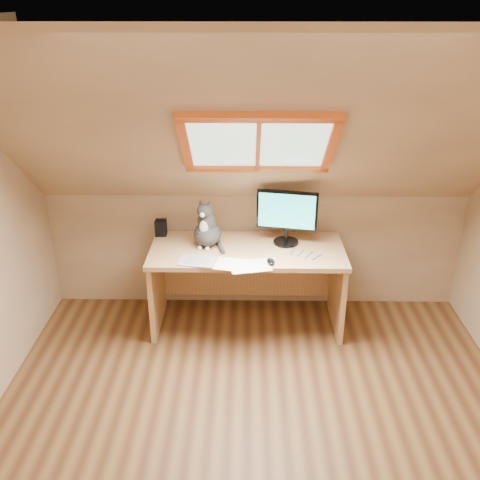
{
  "coord_description": "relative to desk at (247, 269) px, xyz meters",
  "views": [
    {
      "loc": [
        -0.07,
        -2.41,
        2.51
      ],
      "look_at": [
        -0.12,
        1.0,
        0.94
      ],
      "focal_mm": 40.0,
      "sensor_mm": 36.0,
      "label": 1
    }
  ],
  "objects": [
    {
      "name": "ground",
      "position": [
        0.07,
        -1.45,
        -0.48
      ],
      "size": [
        3.5,
        3.5,
        0.0
      ],
      "primitive_type": "plane",
      "color": "brown",
      "rests_on": "ground"
    },
    {
      "name": "room_shell",
      "position": [
        0.07,
        -1.54,
        0.95
      ],
      "size": [
        3.52,
        3.52,
        2.41
      ],
      "color": "tan",
      "rests_on": "ground"
    },
    {
      "name": "desk",
      "position": [
        0.0,
        0.0,
        0.0
      ],
      "size": [
        1.53,
        0.67,
        0.7
      ],
      "color": "tan",
      "rests_on": "ground"
    },
    {
      "name": "monitor",
      "position": [
        0.31,
        0.03,
        0.47
      ],
      "size": [
        0.48,
        0.2,
        0.44
      ],
      "color": "black",
      "rests_on": "desk"
    },
    {
      "name": "cat",
      "position": [
        -0.32,
        -0.01,
        0.36
      ],
      "size": [
        0.27,
        0.31,
        0.4
      ],
      "color": "#393432",
      "rests_on": "desk"
    },
    {
      "name": "desk_speaker",
      "position": [
        -0.71,
        0.18,
        0.28
      ],
      "size": [
        0.09,
        0.09,
        0.13
      ],
      "primitive_type": "cube",
      "rotation": [
        0.0,
        0.0,
        0.02
      ],
      "color": "black",
      "rests_on": "desk"
    },
    {
      "name": "graphics_tablet",
      "position": [
        -0.37,
        -0.3,
        0.22
      ],
      "size": [
        0.29,
        0.23,
        0.01
      ],
      "primitive_type": "cube",
      "rotation": [
        0.0,
        0.0,
        -0.17
      ],
      "color": "#B2B2B7",
      "rests_on": "desk"
    },
    {
      "name": "mouse",
      "position": [
        0.18,
        -0.32,
        0.23
      ],
      "size": [
        0.07,
        0.11,
        0.03
      ],
      "primitive_type": "ellipsoid",
      "rotation": [
        0.0,
        0.0,
        0.13
      ],
      "color": "black",
      "rests_on": "desk"
    },
    {
      "name": "papers",
      "position": [
        -0.07,
        -0.33,
        0.22
      ],
      "size": [
        0.33,
        0.27,
        0.0
      ],
      "color": "white",
      "rests_on": "desk"
    },
    {
      "name": "cables",
      "position": [
        0.35,
        -0.18,
        0.22
      ],
      "size": [
        0.51,
        0.26,
        0.01
      ],
      "color": "silver",
      "rests_on": "desk"
    }
  ]
}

